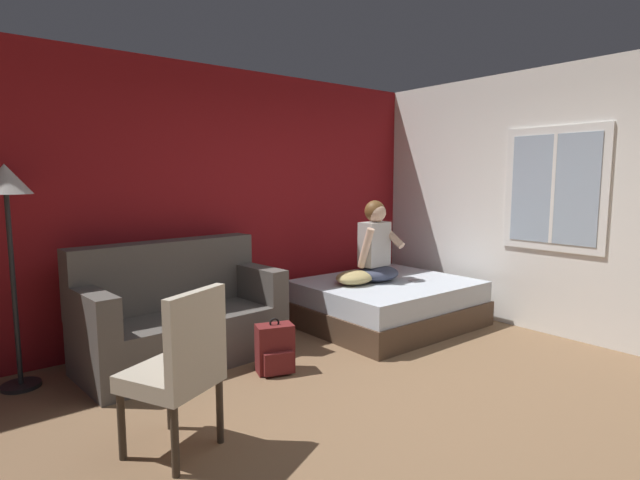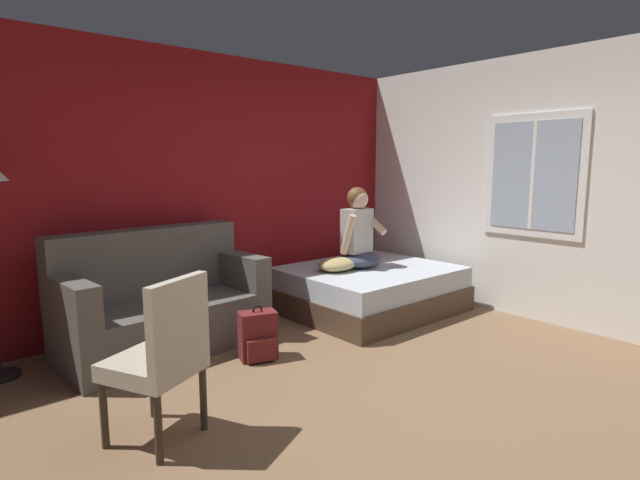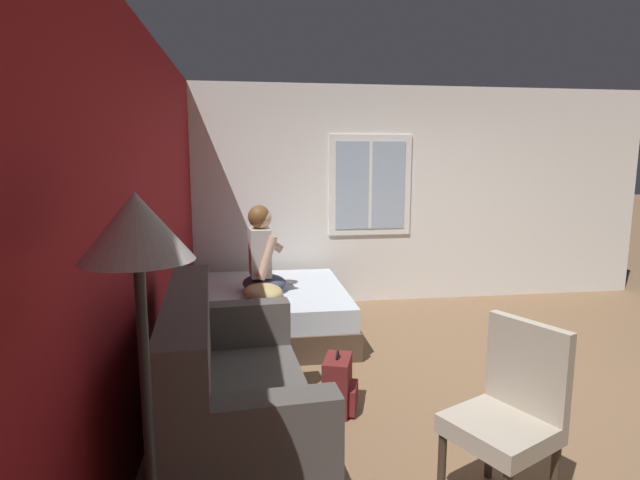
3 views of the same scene
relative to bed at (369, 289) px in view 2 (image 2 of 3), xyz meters
The scene contains 10 objects.
ground_plane 2.19m from the bed, 130.14° to the right, with size 40.00×40.00×0.00m, color brown.
wall_back_accent 2.05m from the bed, 144.83° to the left, with size 9.90×0.16×2.70m, color maroon.
wall_side_with_window 2.30m from the bed, 55.94° to the right, with size 0.19×6.56×2.70m.
bed is the anchor object (origin of this frame).
couch 2.25m from the bed, behind, with size 1.76×0.94×1.04m.
side_chair 3.03m from the bed, 159.36° to the right, with size 0.61×0.61×0.98m.
person_seated 0.61m from the bed, 121.80° to the left, with size 0.56×0.48×0.88m.
backpack 1.76m from the bed, 167.60° to the right, with size 0.34×0.30×0.46m.
throw_pillow 0.50m from the bed, 163.03° to the left, with size 0.48×0.36×0.14m, color tan.
cell_phone 0.39m from the bed, 38.20° to the right, with size 0.07×0.14×0.01m, color #B7B7BC.
Camera 2 is at (-2.50, -2.03, 1.60)m, focal length 28.00 mm.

